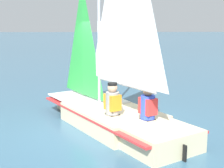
# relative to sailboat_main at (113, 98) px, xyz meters

# --- Properties ---
(ground_plane) EXTENTS (260.00, 260.00, 0.00)m
(ground_plane) POSITION_rel_sailboat_main_xyz_m (0.02, 0.01, -0.71)
(ground_plane) COLOR #38607A
(sailboat_main) EXTENTS (4.68, 3.53, 5.50)m
(sailboat_main) POSITION_rel_sailboat_main_xyz_m (0.00, 0.00, 0.00)
(sailboat_main) COLOR beige
(sailboat_main) RESTS_ON ground_plane
(sailor_helm) EXTENTS (0.42, 0.41, 1.16)m
(sailor_helm) POSITION_rel_sailboat_main_xyz_m (-0.47, 0.04, -0.08)
(sailor_helm) COLOR black
(sailor_helm) RESTS_ON ground_plane
(sailor_crew) EXTENTS (0.42, 0.41, 1.16)m
(sailor_crew) POSITION_rel_sailboat_main_xyz_m (-0.87, -0.68, -0.08)
(sailor_crew) COLOR black
(sailor_crew) RESTS_ON ground_plane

